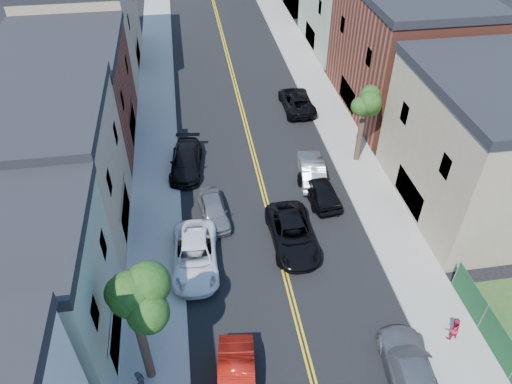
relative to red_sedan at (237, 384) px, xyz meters
name	(u,v)px	position (x,y,z in m)	size (l,w,h in m)	color
sidewalk_left	(155,111)	(-4.10, 27.55, -0.76)	(3.20, 100.00, 0.15)	gray
sidewalk_right	(323,98)	(11.70, 27.55, -0.76)	(3.20, 100.00, 0.15)	gray
curb_left	(174,110)	(-2.35, 27.55, -0.76)	(0.30, 100.00, 0.15)	gray
curb_right	(305,100)	(9.95, 27.55, -0.76)	(0.30, 100.00, 0.15)	gray
bldg_left_palegrn	(5,306)	(-10.20, 3.55, 3.41)	(9.00, 8.00, 8.50)	gray
bldg_left_tan_near	(40,181)	(-10.20, 12.55, 3.66)	(9.00, 10.00, 9.00)	#998466
bldg_left_brick	(69,100)	(-10.20, 23.55, 3.16)	(9.00, 12.00, 8.00)	brown
bldg_left_tan_far	(87,24)	(-10.20, 37.55, 3.91)	(9.00, 16.00, 9.50)	#998466
bldg_right_tan	(484,149)	(17.80, 11.55, 3.66)	(9.00, 12.00, 9.00)	#998466
bldg_right_brick	(402,53)	(17.80, 25.55, 4.16)	(9.00, 14.00, 10.00)	brown
bldg_right_palegrn	(352,8)	(17.80, 39.55, 3.41)	(9.00, 12.00, 8.50)	gray
tree_left_mid	(130,292)	(-4.08, 1.56, 5.75)	(5.20, 5.20, 9.29)	#362C1B
tree_right_far	(367,95)	(11.72, 17.56, 4.92)	(4.40, 4.40, 8.03)	#362C1B
red_sedan	(237,384)	(0.00, 0.00, 0.00)	(1.77, 5.07, 1.67)	#AE140B
white_pickup	(195,256)	(-1.48, 8.53, -0.01)	(2.73, 5.92, 1.65)	white
grey_car_left	(214,210)	(0.00, 12.55, -0.09)	(1.75, 4.36, 1.49)	#5B5E63
black_car_left	(186,161)	(-1.60, 18.44, -0.03)	(2.24, 5.52, 1.60)	black
grey_car_right	(411,372)	(8.41, -0.66, -0.01)	(2.32, 5.70, 1.66)	#585A60
black_car_right	(319,189)	(7.60, 13.56, 0.00)	(1.97, 4.90, 1.67)	black
silver_car_right	(312,170)	(7.60, 15.84, -0.02)	(1.73, 4.95, 1.63)	#9FA2A7
dark_car_right_far	(297,101)	(8.79, 26.21, -0.05)	(2.60, 5.64, 1.57)	black
black_suv_lane	(293,234)	(4.76, 9.44, -0.02)	(2.71, 5.87, 1.63)	black
pedestrian_left	(141,382)	(-4.49, 0.78, 0.10)	(0.58, 0.38, 1.58)	#27272F
pedestrian_right	(453,329)	(11.52, 1.24, 0.08)	(0.74, 0.58, 1.53)	#B41B36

